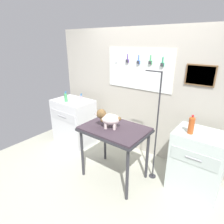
% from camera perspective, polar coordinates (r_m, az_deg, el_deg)
% --- Properties ---
extents(ground, '(4.40, 4.00, 0.04)m').
position_cam_1_polar(ground, '(3.13, -3.93, -21.20)').
color(ground, '#ACAD9B').
extents(rear_wall_panel, '(4.00, 0.11, 2.30)m').
position_cam_1_polar(rear_wall_panel, '(3.50, 9.55, 5.51)').
color(rear_wall_panel, '#B5AFA1').
rests_on(rear_wall_panel, ground).
extents(grooming_table, '(0.97, 0.69, 0.87)m').
position_cam_1_polar(grooming_table, '(2.83, 0.77, -6.35)').
color(grooming_table, '#2D2D33').
rests_on(grooming_table, ground).
extents(grooming_arm, '(0.30, 0.11, 1.69)m').
position_cam_1_polar(grooming_arm, '(2.88, 13.10, -6.08)').
color(grooming_arm, '#2D2D33').
rests_on(grooming_arm, ground).
extents(dog, '(0.38, 0.28, 0.28)m').
position_cam_1_polar(dog, '(2.72, -1.32, -1.89)').
color(dog, silver).
rests_on(dog, grooming_table).
extents(counter_left, '(0.80, 0.58, 0.94)m').
position_cam_1_polar(counter_left, '(4.07, -11.39, -2.82)').
color(counter_left, silver).
rests_on(counter_left, ground).
extents(cabinet_right, '(0.68, 0.54, 0.91)m').
position_cam_1_polar(cabinet_right, '(3.02, 24.26, -13.61)').
color(cabinet_right, silver).
rests_on(cabinet_right, ground).
extents(pump_bottle_white, '(0.06, 0.06, 0.21)m').
position_cam_1_polar(pump_bottle_white, '(3.82, -13.80, 4.31)').
color(pump_bottle_white, '#459F5E').
rests_on(pump_bottle_white, counter_left).
extents(spray_bottle_short, '(0.06, 0.06, 0.18)m').
position_cam_1_polar(spray_bottle_short, '(3.72, -9.28, 3.96)').
color(spray_bottle_short, '#B8A8B0').
rests_on(spray_bottle_short, counter_left).
extents(soda_bottle, '(0.08, 0.08, 0.26)m').
position_cam_1_polar(soda_bottle, '(2.68, 22.87, -3.66)').
color(soda_bottle, '#B44C1D').
rests_on(soda_bottle, cabinet_right).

